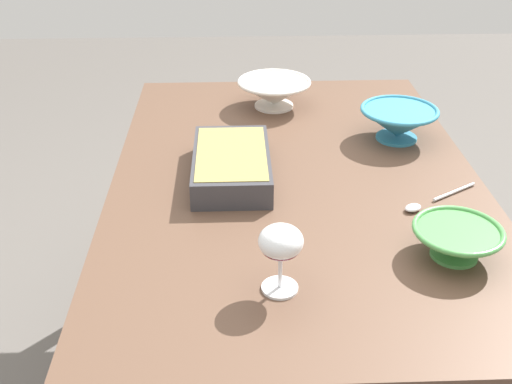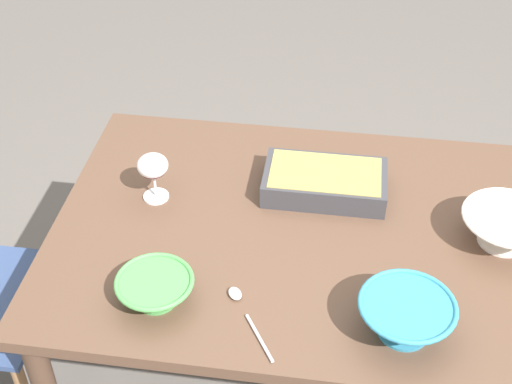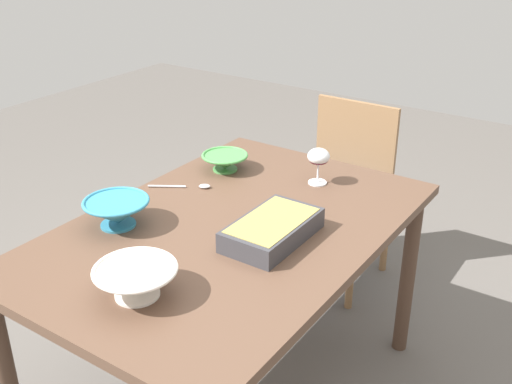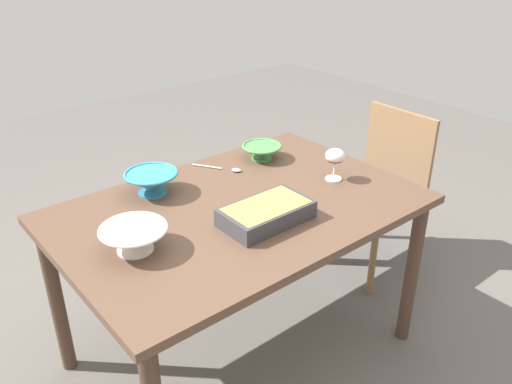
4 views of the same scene
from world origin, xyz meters
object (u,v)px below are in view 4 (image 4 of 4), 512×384
Objects in this scene: wine_glass at (335,158)px; small_bowl at (134,238)px; casserole_dish at (266,213)px; serving_spoon at (226,169)px; dining_table at (240,224)px; chair at (382,183)px; serving_bowl at (152,182)px; mixing_bowl at (262,151)px.

small_bowl is at bearing -2.92° from wine_glass.
serving_spoon is (-0.16, -0.47, -0.03)m from casserole_dish.
casserole_dish is 0.50m from serving_spoon.
wine_glass is at bearing -168.92° from casserole_dish.
chair is (-1.08, -0.11, -0.19)m from dining_table.
dining_table is 0.41m from serving_bowl.
mixing_bowl is at bearing 178.62° from serving_bowl.
small_bowl is 0.43m from serving_bowl.
dining_table is 0.49m from mixing_bowl.
chair is 4.14× the size of serving_spoon.
wine_glass is at bearing 104.49° from mixing_bowl.
wine_glass is at bearing 177.08° from small_bowl.
mixing_bowl is 0.21m from serving_spoon.
dining_table is at bearing 5.71° from chair.
small_bowl is 0.72m from serving_spoon.
dining_table is 0.50m from small_bowl.
dining_table is at bearing 62.01° from serving_spoon.
wine_glass is 0.42× the size of casserole_dish.
mixing_bowl is (0.71, -0.19, 0.32)m from chair.
dining_table is at bearing -9.17° from wine_glass.
dining_table is 0.35m from serving_spoon.
chair is 0.98m from serving_spoon.
small_bowl is at bearing -16.39° from casserole_dish.
small_bowl is at bearing 3.29° from dining_table.
serving_bowl is at bearing -55.75° from dining_table.
dining_table is 9.91× the size of wine_glass.
wine_glass is at bearing 129.20° from serving_spoon.
dining_table is 0.21m from casserole_dish.
dining_table is at bearing -90.11° from casserole_dish.
small_bowl is at bearing 21.17° from mixing_bowl.
chair is at bearing -174.29° from dining_table.
serving_spoon is (0.92, -0.19, 0.28)m from chair.
wine_glass is (0.61, 0.18, 0.38)m from chair.
small_bowl is (1.56, 0.14, 0.33)m from chair.
wine_glass is 0.39m from mixing_bowl.
wine_glass is at bearing 170.83° from dining_table.
casserole_dish reaches higher than serving_spoon.
small_bowl is at bearing 27.34° from serving_spoon.
small_bowl is (0.94, -0.05, -0.05)m from wine_glass.
chair is 2.57× the size of casserole_dish.
serving_bowl reaches higher than small_bowl.
mixing_bowl is 0.89× the size of serving_spoon.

